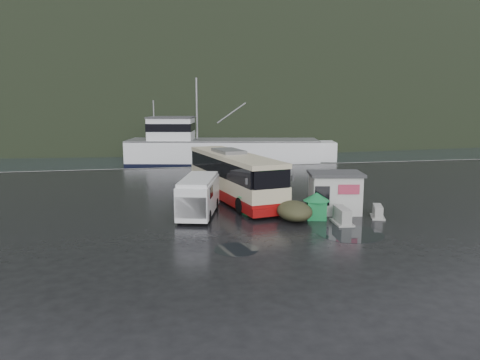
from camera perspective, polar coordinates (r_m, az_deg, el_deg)
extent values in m
plane|color=black|center=(27.67, -0.11, -4.15)|extent=(160.00, 160.00, 0.00)
cube|color=black|center=(136.62, -9.06, 6.79)|extent=(300.00, 180.00, 0.02)
cube|color=#999993|center=(47.12, -4.78, 1.58)|extent=(160.00, 0.60, 1.50)
ellipsoid|color=black|center=(276.86, -8.11, 8.22)|extent=(780.00, 540.00, 570.00)
cylinder|color=black|center=(24.28, 13.31, -6.38)|extent=(3.33, 3.33, 0.01)
cylinder|color=black|center=(21.25, -0.47, -8.44)|extent=(2.04, 2.04, 0.01)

